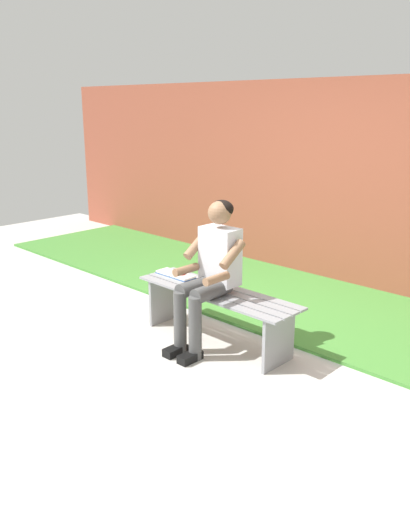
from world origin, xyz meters
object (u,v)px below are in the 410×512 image
Objects in this scene: bench_near at (217,304)px; person_seated at (210,269)px; apple at (182,273)px; book_open at (175,275)px.

person_seated is at bearing 99.60° from bench_near.
apple is (0.53, -0.16, -0.20)m from person_seated.
apple is 0.17× the size of book_open.
person_seated reaches higher than apple.
book_open is (0.58, -0.05, 0.13)m from bench_near.
bench_near is 22.47× the size of apple.
apple is (0.51, -0.06, 0.16)m from bench_near.
person_seated reaches higher than bench_near.
person_seated is at bearing 162.65° from apple.
book_open is (0.60, -0.15, -0.22)m from person_seated.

